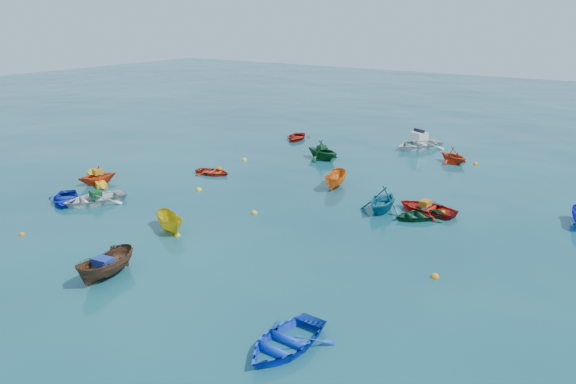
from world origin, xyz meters
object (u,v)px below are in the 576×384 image
Objects in this scene: kayak_yellow at (98,182)px; motorboat_white at (418,148)px; dinghy_blue_sw at (66,202)px; dinghy_blue_se at (285,348)px; dinghy_white_near at (95,203)px.

motorboat_white is (13.87, 21.23, 0.00)m from kayak_yellow.
dinghy_blue_se is at bearing -63.87° from dinghy_blue_sw.
dinghy_blue_se is 0.87× the size of kayak_yellow.
kayak_yellow is at bearing 159.43° from dinghy_white_near.
dinghy_blue_sw is at bearing 167.55° from dinghy_blue_se.
dinghy_white_near reaches higher than dinghy_blue_se.
motorboat_white is at bearing 105.95° from dinghy_blue_se.
dinghy_white_near is 0.88× the size of kayak_yellow.
dinghy_blue_se is 30.90m from motorboat_white.
motorboat_white reaches higher than dinghy_blue_se.
motorboat_white is (10.44, 24.06, 0.00)m from dinghy_white_near.
kayak_yellow is (-21.26, 8.77, 0.00)m from dinghy_blue_se.
kayak_yellow is at bearing 159.70° from dinghy_blue_se.
dinghy_blue_se is at bearing -49.97° from motorboat_white.
kayak_yellow is (-1.87, 3.73, 0.00)m from dinghy_blue_sw.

